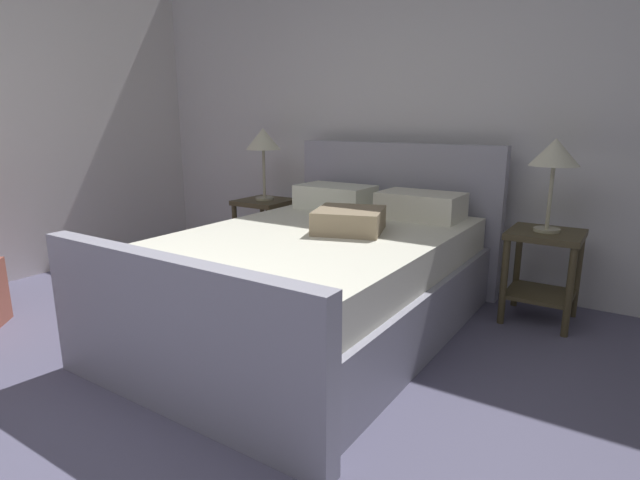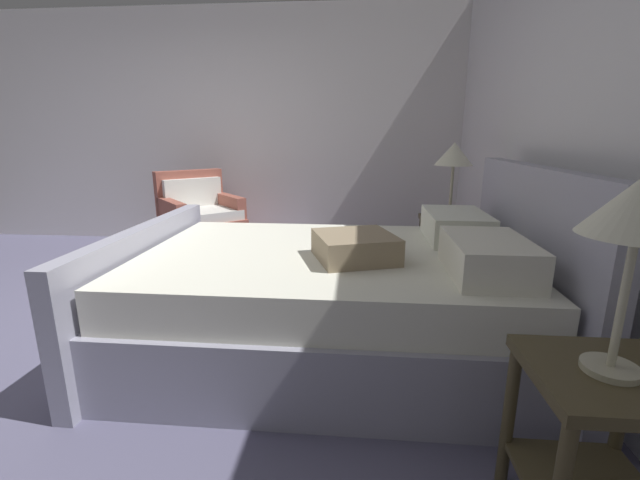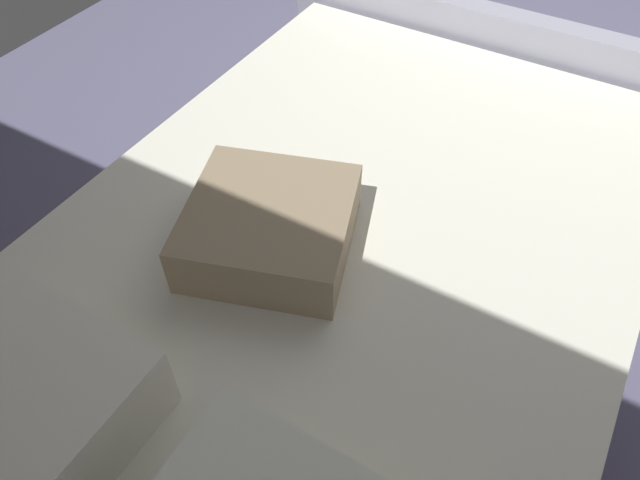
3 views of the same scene
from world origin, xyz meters
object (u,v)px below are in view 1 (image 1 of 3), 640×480
bed (320,275)px  nightstand_right (543,261)px  table_lamp_right (555,155)px  nightstand_left (265,222)px  table_lamp_left (263,141)px

bed → nightstand_right: size_ratio=3.94×
table_lamp_right → nightstand_left: 2.40m
bed → nightstand_right: 1.44m
table_lamp_right → nightstand_left: bearing=179.7°
table_lamp_left → nightstand_right: bearing=-0.3°
bed → table_lamp_right: 1.62m
nightstand_right → table_lamp_left: bearing=179.7°
bed → nightstand_left: bearing=142.7°
bed → table_lamp_right: table_lamp_right is taller
bed → table_lamp_left: size_ratio=3.83×
nightstand_right → table_lamp_right: 0.68m
table_lamp_right → nightstand_left: table_lamp_right is taller
nightstand_right → table_lamp_left: table_lamp_left is taller
nightstand_right → table_lamp_left: 2.41m
bed → table_lamp_left: table_lamp_left is taller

